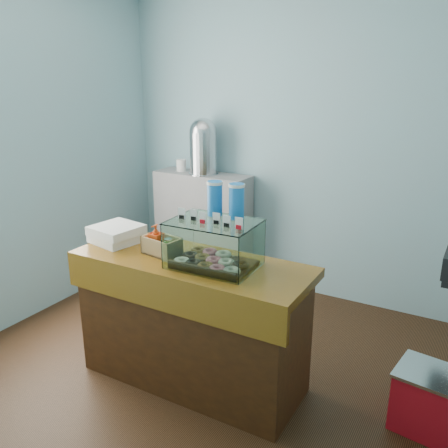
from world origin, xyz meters
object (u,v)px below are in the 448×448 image
Objects in this scene: display_case at (216,239)px; coffee_urn at (203,145)px; red_cooler at (433,402)px; counter at (192,321)px.

display_case is 1.89m from coffee_urn.
coffee_urn is 2.95m from red_cooler.
red_cooler is at bearing -27.95° from coffee_urn.
counter is 2.91× the size of display_case.
coffee_urn is 1.14× the size of red_cooler.
coffee_urn is (-0.87, 1.56, 0.93)m from counter.
red_cooler is at bearing 9.23° from display_case.
display_case is at bearing 6.49° from counter.
coffee_urn is at bearing 122.09° from display_case.
display_case is at bearing -55.58° from coffee_urn.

